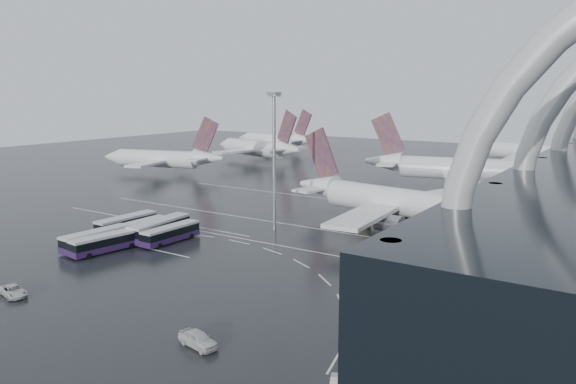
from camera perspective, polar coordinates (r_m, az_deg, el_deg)
The scene contains 24 objects.
ground at distance 98.97m, azimuth 0.70°, elevation -5.36°, with size 420.00×420.00×0.00m, color black.
lane_marking_near at distance 97.36m, azimuth 0.06°, elevation -5.62°, with size 120.00×0.25×0.01m, color white.
lane_marking_mid at distance 108.90m, azimuth 4.14°, elevation -3.92°, with size 120.00×0.25×0.01m, color white.
lane_marking_far at distance 133.41m, azimuth 10.08°, elevation -1.41°, with size 120.00×0.25×0.01m, color white.
bus_bay_line_south at distance 102.70m, azimuth -15.68°, elevation -5.16°, with size 28.00×0.25×0.01m, color white.
bus_bay_line_north at distance 113.37m, azimuth -9.56°, elevation -3.47°, with size 28.00×0.25×0.01m, color white.
airliner_main at distance 112.79m, azimuth 11.77°, elevation -1.17°, with size 55.49×48.21×18.80m.
airliner_gate_b at distance 162.04m, azimuth 17.77°, elevation 2.16°, with size 59.08×52.27×20.63m.
airliner_gate_c at distance 215.27m, azimuth 24.08°, elevation 3.59°, with size 55.38×50.32×19.80m.
jet_remote_west at distance 185.66m, azimuth -12.45°, elevation 3.28°, with size 42.67×34.63×18.76m.
jet_remote_mid at distance 211.59m, azimuth -3.05°, elevation 4.43°, with size 45.69×37.03×19.98m.
jet_remote_far at distance 249.97m, azimuth -1.20°, elevation 5.27°, with size 43.43×35.02×18.90m.
bus_row_near_a at distance 111.23m, azimuth -16.09°, elevation -3.08°, with size 3.22×12.93×3.17m.
bus_row_near_b at distance 107.37m, azimuth -14.86°, elevation -3.56°, with size 2.90×11.98×2.95m.
bus_row_near_c at distance 105.31m, azimuth -12.92°, elevation -3.60°, with size 4.43×14.20×3.44m.
bus_row_near_d at distance 102.18m, azimuth -11.84°, elevation -4.13°, with size 2.99×12.12×2.98m.
bus_row_far_a at distance 101.67m, azimuth -18.95°, elevation -4.51°, with size 3.51×12.72×3.10m.
bus_row_far_b at distance 98.82m, azimuth -18.00°, elevation -4.89°, with size 4.35×12.57×3.03m.
van_curve_a at distance 83.09m, azimuth -26.14°, elevation -9.02°, with size 2.37×5.13×1.43m, color silver.
van_curve_b at distance 61.81m, azimuth -9.12°, elevation -14.54°, with size 2.04×5.06×1.72m, color silver.
floodlight_mast at distance 106.49m, azimuth -1.42°, elevation 4.84°, with size 2.02×2.02×26.38m.
gse_cart_belly_b at distance 113.62m, azimuth 19.17°, elevation -3.60°, with size 1.99×1.18×1.09m, color slate.
gse_cart_belly_c at distance 113.15m, azimuth 7.76°, elevation -3.13°, with size 2.23×1.32×1.22m, color #C5881A.
gse_cart_belly_d at distance 108.42m, azimuth 18.80°, elevation -4.22°, with size 2.06×1.22×1.12m, color slate.
Camera 1 is at (51.71, -80.06, 26.67)m, focal length 35.00 mm.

